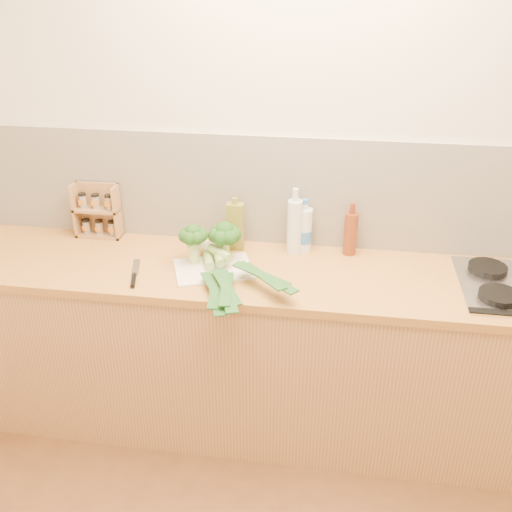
% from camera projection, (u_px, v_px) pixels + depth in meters
% --- Properties ---
extents(room_shell, '(3.50, 3.50, 3.50)m').
position_uv_depth(room_shell, '(300.00, 193.00, 2.71)').
color(room_shell, beige).
rests_on(room_shell, ground).
extents(counter, '(3.20, 0.62, 0.90)m').
position_uv_depth(counter, '(290.00, 352.00, 2.79)').
color(counter, '#B4864B').
rests_on(counter, ground).
extents(chopping_board, '(0.41, 0.36, 0.01)m').
position_uv_depth(chopping_board, '(214.00, 269.00, 2.59)').
color(chopping_board, white).
rests_on(chopping_board, counter).
extents(broccoli_left, '(0.13, 0.13, 0.19)m').
position_uv_depth(broccoli_left, '(193.00, 236.00, 2.58)').
color(broccoli_left, '#A0C472').
rests_on(broccoli_left, chopping_board).
extents(broccoli_right, '(0.15, 0.15, 0.19)m').
position_uv_depth(broccoli_right, '(225.00, 234.00, 2.62)').
color(broccoli_right, '#A0C472').
rests_on(broccoli_right, chopping_board).
extents(leek_front, '(0.25, 0.63, 0.04)m').
position_uv_depth(leek_front, '(210.00, 268.00, 2.55)').
color(leek_front, white).
rests_on(leek_front, chopping_board).
extents(leek_mid, '(0.25, 0.63, 0.04)m').
position_uv_depth(leek_mid, '(221.00, 265.00, 2.53)').
color(leek_mid, white).
rests_on(leek_mid, chopping_board).
extents(leek_back, '(0.54, 0.45, 0.04)m').
position_uv_depth(leek_back, '(231.00, 259.00, 2.54)').
color(leek_back, white).
rests_on(leek_back, chopping_board).
extents(chefs_knife, '(0.10, 0.27, 0.02)m').
position_uv_depth(chefs_knife, '(134.00, 277.00, 2.52)').
color(chefs_knife, silver).
rests_on(chefs_knife, counter).
extents(spice_rack, '(0.23, 0.09, 0.28)m').
position_uv_depth(spice_rack, '(99.00, 213.00, 2.87)').
color(spice_rack, '#A97448').
rests_on(spice_rack, counter).
extents(oil_tin, '(0.08, 0.05, 0.27)m').
position_uv_depth(oil_tin, '(235.00, 226.00, 2.74)').
color(oil_tin, olive).
rests_on(oil_tin, counter).
extents(glass_bottle, '(0.07, 0.07, 0.33)m').
position_uv_depth(glass_bottle, '(294.00, 226.00, 2.70)').
color(glass_bottle, silver).
rests_on(glass_bottle, counter).
extents(amber_bottle, '(0.06, 0.06, 0.26)m').
position_uv_depth(amber_bottle, '(350.00, 233.00, 2.69)').
color(amber_bottle, maroon).
rests_on(amber_bottle, counter).
extents(water_bottle, '(0.08, 0.08, 0.24)m').
position_uv_depth(water_bottle, '(304.00, 231.00, 2.73)').
color(water_bottle, silver).
rests_on(water_bottle, counter).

